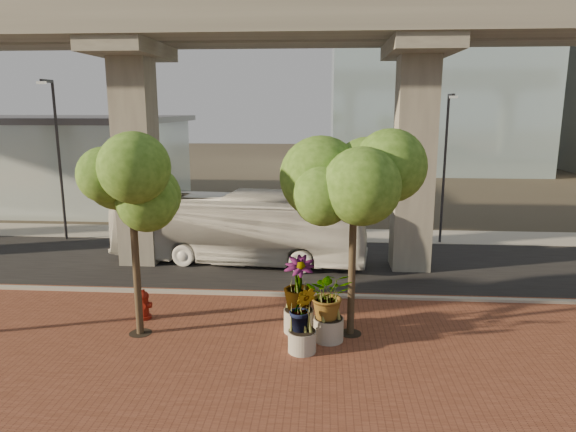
{
  "coord_description": "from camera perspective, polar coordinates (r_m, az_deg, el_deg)",
  "views": [
    {
      "loc": [
        2.24,
        -20.02,
        6.94
      ],
      "look_at": [
        0.77,
        0.5,
        2.57
      ],
      "focal_mm": 32.0,
      "sensor_mm": 36.0,
      "label": 1
    }
  ],
  "objects": [
    {
      "name": "ground",
      "position": [
        21.3,
        -2.18,
        -7.02
      ],
      "size": [
        160.0,
        160.0,
        0.0
      ],
      "primitive_type": "plane",
      "color": "#39342A",
      "rests_on": "ground"
    },
    {
      "name": "brick_plaza",
      "position": [
        14.04,
        -5.9,
        -17.55
      ],
      "size": [
        70.0,
        13.0,
        0.06
      ],
      "primitive_type": "cube",
      "color": "brown",
      "rests_on": "ground"
    },
    {
      "name": "asphalt_road",
      "position": [
        23.19,
        -1.64,
        -5.37
      ],
      "size": [
        90.0,
        8.0,
        0.04
      ],
      "primitive_type": "cube",
      "color": "black",
      "rests_on": "ground"
    },
    {
      "name": "curb_strip",
      "position": [
        19.41,
        -2.83,
        -8.71
      ],
      "size": [
        70.0,
        0.25,
        0.16
      ],
      "primitive_type": "cube",
      "color": "#A29F97",
      "rests_on": "ground"
    },
    {
      "name": "far_sidewalk",
      "position": [
        28.46,
        -0.53,
        -2.06
      ],
      "size": [
        90.0,
        3.0,
        0.06
      ],
      "primitive_type": "cube",
      "color": "#A29F97",
      "rests_on": "ground"
    },
    {
      "name": "transit_viaduct",
      "position": [
        22.13,
        -1.75,
        12.89
      ],
      "size": [
        72.0,
        5.6,
        12.4
      ],
      "color": "gray",
      "rests_on": "ground"
    },
    {
      "name": "station_pavilion",
      "position": [
        42.5,
        -27.62,
        5.61
      ],
      "size": [
        23.0,
        13.0,
        6.3
      ],
      "color": "silver",
      "rests_on": "ground"
    },
    {
      "name": "transit_bus",
      "position": [
        23.27,
        -5.48,
        -1.33
      ],
      "size": [
        11.72,
        4.02,
        3.2
      ],
      "primitive_type": "imported",
      "rotation": [
        0.0,
        0.0,
        1.45
      ],
      "color": "silver",
      "rests_on": "ground"
    },
    {
      "name": "fire_hydrant",
      "position": [
        17.86,
        -15.71,
        -9.47
      ],
      "size": [
        0.5,
        0.45,
        1.0
      ],
      "color": "maroon",
      "rests_on": "ground"
    },
    {
      "name": "planter_front",
      "position": [
        15.44,
        4.58,
        -9.06
      ],
      "size": [
        2.01,
        2.01,
        2.21
      ],
      "color": "#ACA79C",
      "rests_on": "ground"
    },
    {
      "name": "planter_right",
      "position": [
        15.92,
        1.2,
        -7.9
      ],
      "size": [
        2.26,
        2.26,
        2.41
      ],
      "color": "gray",
      "rests_on": "ground"
    },
    {
      "name": "planter_left",
      "position": [
        14.76,
        1.6,
        -10.63
      ],
      "size": [
        1.8,
        1.8,
        1.97
      ],
      "color": "#AEA89D",
      "rests_on": "ground"
    },
    {
      "name": "street_tree_near_west",
      "position": [
        15.68,
        -17.05,
        3.42
      ],
      "size": [
        3.55,
        3.55,
        6.32
      ],
      "color": "#4A3D2A",
      "rests_on": "ground"
    },
    {
      "name": "street_tree_near_east",
      "position": [
        15.1,
        7.37,
        3.65
      ],
      "size": [
        3.88,
        3.88,
        6.5
      ],
      "color": "#4A3D2A",
      "rests_on": "ground"
    },
    {
      "name": "streetlamp_west",
      "position": [
        29.06,
        -24.26,
        6.74
      ],
      "size": [
        0.41,
        1.19,
        8.24
      ],
      "color": "#2A292E",
      "rests_on": "ground"
    },
    {
      "name": "streetlamp_east",
      "position": [
        27.1,
        17.09,
        6.1
      ],
      "size": [
        0.37,
        1.09,
        7.54
      ],
      "color": "#2F2F34",
      "rests_on": "ground"
    }
  ]
}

